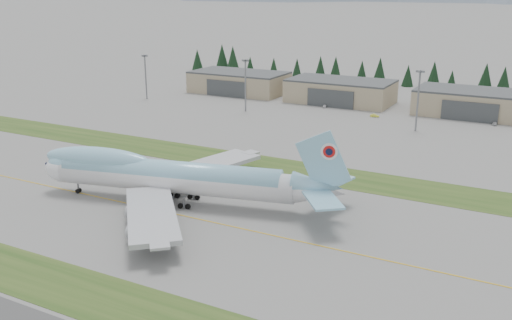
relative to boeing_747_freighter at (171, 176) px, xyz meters
The scene contains 13 objects.
ground 12.21m from the boeing_747_freighter, 37.55° to the right, with size 7000.00×7000.00×0.00m, color slate.
grass_strip_near 45.30m from the boeing_747_freighter, 79.87° to the right, with size 400.00×14.00×0.08m, color #264418.
grass_strip_far 40.37m from the boeing_747_freighter, 78.58° to the left, with size 400.00×18.00×0.08m, color #264418.
taxiway_line_main 12.21m from the boeing_747_freighter, 37.55° to the right, with size 400.00×0.40×0.02m, color gold.
boeing_747_freighter is the anchor object (origin of this frame).
hangar_left 156.71m from the boeing_747_freighter, 113.36° to the left, with size 48.00×26.60×10.80m.
hangar_center 144.04m from the boeing_747_freighter, 92.84° to the left, with size 48.00×26.60×10.80m.
hangar_right 153.27m from the boeing_747_freighter, 69.82° to the left, with size 48.00×26.60×10.80m.
floodlight_masts 106.57m from the boeing_747_freighter, 89.61° to the left, with size 185.92×6.09×23.81m.
service_vehicle_a 129.45m from the boeing_747_freighter, 94.02° to the left, with size 1.47×3.64×1.24m, color silver.
service_vehicle_b 122.06m from the boeing_747_freighter, 82.12° to the left, with size 1.31×3.71×1.22m, color yellow.
service_vehicle_c 143.54m from the boeing_747_freighter, 63.94° to the left, with size 1.65×4.07×1.18m, color #A2A3A6.
conifer_belt 206.33m from the boeing_747_freighter, 89.27° to the left, with size 276.82×15.36×16.98m.
Camera 1 is at (74.97, -103.83, 52.96)m, focal length 40.00 mm.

